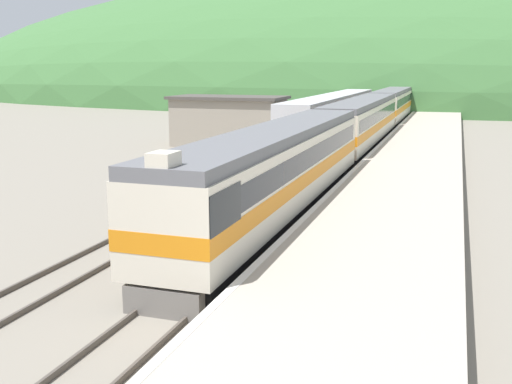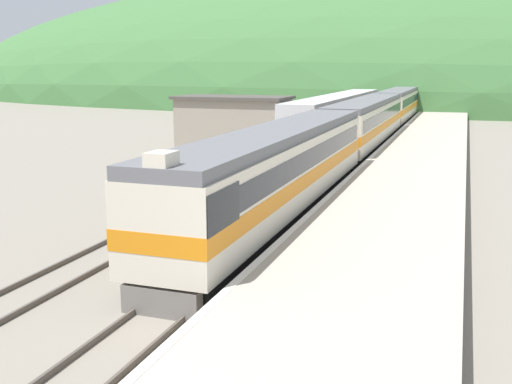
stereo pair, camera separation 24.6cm
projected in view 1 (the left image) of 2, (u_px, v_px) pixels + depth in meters
track_main at (390, 125)px, 66.08m from camera, size 1.52×180.00×0.16m
track_siding at (351, 124)px, 67.40m from camera, size 1.52×180.00×0.16m
platform at (422, 145)px, 46.02m from camera, size 5.72×140.00×0.92m
distant_hills at (422, 99)px, 121.85m from camera, size 223.31×100.49×50.89m
station_shed at (229, 121)px, 48.77m from camera, size 9.23×4.70×4.06m
express_train_lead_car at (278, 171)px, 24.88m from camera, size 2.85×21.75×4.29m
carriage_second at (362, 123)px, 46.46m from camera, size 2.84×22.52×3.93m
carriage_third at (393, 105)px, 68.18m from camera, size 2.84×22.52×3.93m
carriage_fourth at (409, 96)px, 89.89m from camera, size 2.84×22.52×3.93m
carriage_fifth at (419, 90)px, 111.61m from camera, size 2.84×22.52×3.93m
siding_train at (333, 114)px, 57.26m from camera, size 2.90×31.49×3.76m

